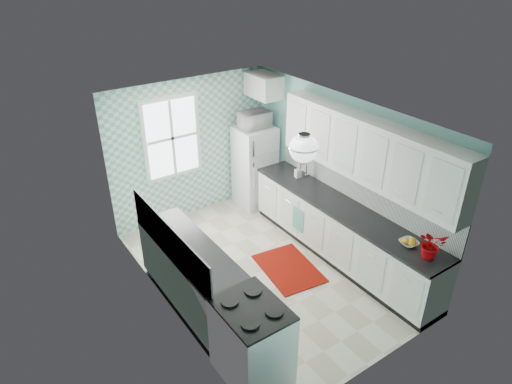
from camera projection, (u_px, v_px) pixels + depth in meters
floor at (263, 271)px, 7.01m from camera, size 3.00×4.40×0.02m
ceiling at (264, 114)px, 5.80m from camera, size 3.00×4.40×0.02m
wall_back at (190, 149)px, 8.00m from camera, size 3.00×0.02×2.50m
wall_front at (384, 285)px, 4.81m from camera, size 3.00×0.02×2.50m
wall_left at (164, 234)px, 5.65m from camera, size 0.02×4.40×2.50m
wall_right at (341, 173)px, 7.15m from camera, size 0.02×4.40×2.50m
accent_wall at (191, 149)px, 7.98m from camera, size 3.00×0.01×2.50m
window at (172, 138)px, 7.64m from camera, size 1.04×0.05×1.44m
backsplash_right at (359, 186)px, 6.88m from camera, size 0.02×3.60×0.51m
backsplash_left at (169, 240)px, 5.63m from camera, size 0.02×2.15×0.51m
upper_cabinets_right at (367, 150)px, 6.32m from camera, size 0.33×3.20×0.90m
upper_cabinet_fridge at (264, 86)px, 7.89m from camera, size 0.40×0.74×0.40m
ceiling_light at (304, 148)px, 5.31m from camera, size 0.34×0.34×0.35m
base_cabinets_right at (340, 233)px, 7.10m from camera, size 0.60×3.60×0.90m
countertop_right at (342, 208)px, 6.86m from camera, size 0.63×3.60×0.04m
base_cabinets_left at (193, 279)px, 6.14m from camera, size 0.60×2.15×0.90m
countertop_left at (192, 250)px, 5.92m from camera, size 0.63×2.15×0.04m
fridge at (255, 166)px, 8.51m from camera, size 0.66×0.66×1.52m
stove at (252, 341)px, 5.09m from camera, size 0.66×0.83×1.00m
sink at (299, 180)px, 7.64m from camera, size 0.47×0.40×0.53m
rug at (289, 268)px, 7.04m from camera, size 0.90×1.18×0.02m
dish_towel at (298, 219)px, 7.40m from camera, size 0.10×0.26×0.40m
fruit_bowl at (409, 243)px, 5.97m from camera, size 0.26×0.26×0.06m
potted_plant at (431, 245)px, 5.67m from camera, size 0.42×0.40×0.37m
soap_bottle at (298, 172)px, 7.66m from camera, size 0.11×0.11×0.21m
microwave at (255, 120)px, 8.07m from camera, size 0.55×0.38×0.30m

